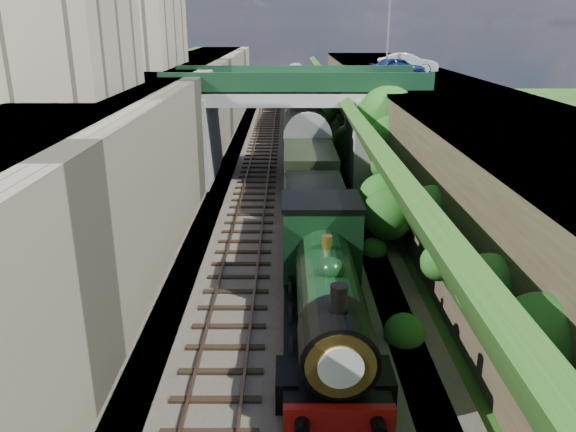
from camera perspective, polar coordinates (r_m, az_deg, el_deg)
The scene contains 20 objects.
ground at distance 15.65m, azimuth 0.11°, elevation -20.40°, with size 160.00×160.00×0.00m, color #1E4714.
trackbed at distance 33.57m, azimuth -0.05°, elevation 1.95°, with size 10.00×90.00×0.20m, color #473F38.
retaining_wall at distance 33.19m, azimuth -9.68°, elevation 7.54°, with size 1.00×90.00×7.00m, color #756B56.
street_plateau_left at distance 33.94m, azimuth -15.56°, elevation 7.36°, with size 6.00×90.00×7.00m, color #262628.
street_plateau_right at distance 34.18m, azimuth 16.20°, elevation 6.74°, with size 8.00×90.00×6.25m, color #262628.
embankment_slope at distance 32.47m, azimuth 8.96°, elevation 6.16°, with size 4.42×90.00×6.36m.
track_left at distance 33.58m, azimuth -3.47°, elevation 2.18°, with size 2.50×90.00×0.20m.
track_right at distance 33.55m, azimuth 2.00°, elevation 2.19°, with size 2.50×90.00×0.20m.
road_bridge at distance 36.58m, azimuth 1.44°, elevation 9.76°, with size 16.00×6.40×7.25m.
building_far at distance 43.37m, azimuth -14.87°, elevation 18.48°, with size 5.00×10.00×6.00m, color gray.
building_near at distance 27.77m, azimuth -20.86°, elevation 15.88°, with size 4.00×8.00×4.00m, color gray.
tree at distance 33.58m, azimuth 10.23°, elevation 9.63°, with size 3.60×3.80×6.60m.
lamppost at distance 44.57m, azimuth 10.23°, elevation 18.23°, with size 0.87×0.15×6.00m.
car_blue at distance 42.61m, azimuth 11.06°, elevation 14.63°, with size 1.64×4.08×1.39m, color navy.
car_silver at distance 46.04m, azimuth 12.04°, elevation 14.95°, with size 1.62×4.64×1.53m, color #BCBABF.
locomotive at distance 18.01m, azimuth 3.90°, elevation -7.57°, with size 3.10×10.22×3.83m.
tender at distance 24.90m, azimuth 2.75°, elevation -0.55°, with size 2.70×6.00×3.05m.
coach_front at distance 36.91m, azimuth 1.81°, elevation 6.64°, with size 2.90×18.00×3.70m.
coach_middle at distance 55.41m, azimuth 1.16°, elevation 10.80°, with size 2.90×18.00×3.70m.
coach_rear at distance 74.07m, azimuth 0.84°, elevation 12.87°, with size 2.90×18.00×3.70m.
Camera 1 is at (-0.06, -12.10, 9.93)m, focal length 35.00 mm.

